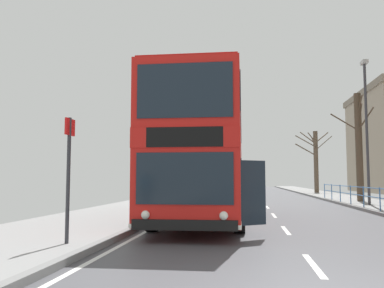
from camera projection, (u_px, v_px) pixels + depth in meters
double_decker_bus_main at (205, 155)px, 14.33m from camera, size 3.31×10.32×4.47m
bus_stop_sign_near at (69, 165)px, 8.64m from camera, size 0.08×0.44×2.66m
street_lamp_far_side at (366, 120)px, 21.41m from camera, size 0.28×0.60×7.65m
bare_tree_far_00 at (316, 160)px, 39.78m from camera, size 3.40×2.83×6.11m
bare_tree_far_01 at (359, 145)px, 24.67m from camera, size 2.15×2.88×6.58m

